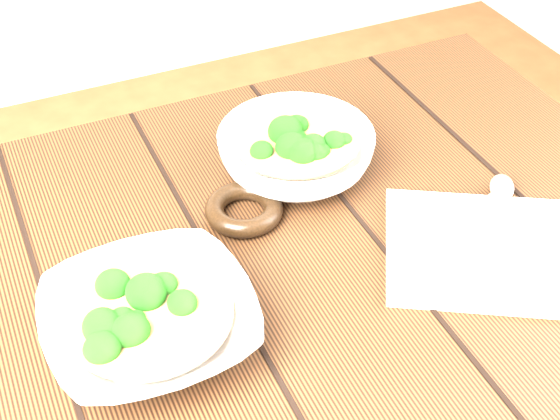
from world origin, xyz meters
name	(u,v)px	position (x,y,z in m)	size (l,w,h in m)	color
table	(244,344)	(0.00, 0.00, 0.63)	(1.20, 0.80, 0.75)	#392110
soup_bowl_front	(150,321)	(-0.12, -0.05, 0.78)	(0.23, 0.23, 0.07)	silver
soup_bowl_back	(296,152)	(0.15, 0.16, 0.79)	(0.27, 0.27, 0.08)	silver
trivet	(244,209)	(0.05, 0.10, 0.76)	(0.10, 0.10, 0.02)	black
napkin	(487,250)	(0.29, -0.09, 0.76)	(0.24, 0.20, 0.01)	beige
spoon_left	(489,223)	(0.31, -0.05, 0.77)	(0.16, 0.15, 0.01)	#B2AA9D
spoon_right	(501,206)	(0.35, -0.03, 0.77)	(0.14, 0.17, 0.01)	#B2AA9D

